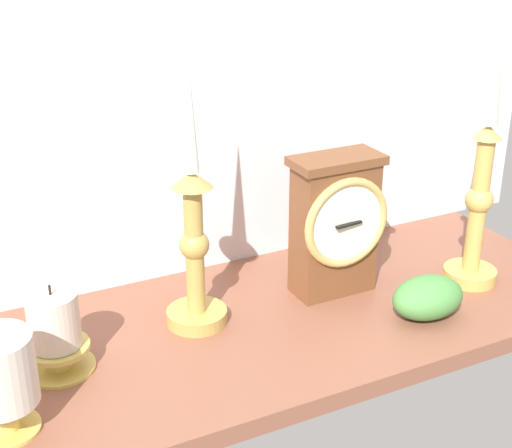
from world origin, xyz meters
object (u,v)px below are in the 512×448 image
Objects in this scene: candlestick_tall_center at (194,242)px; candlestick_tall_left at (480,190)px; pillar_candle_near_clock at (0,378)px; pillar_candle_front at (55,334)px; mantel_clock at (336,224)px.

candlestick_tall_left is at bearing -9.64° from candlestick_tall_center.
pillar_candle_front is at bearing 49.71° from pillar_candle_near_clock.
mantel_clock is 47.84cm from pillar_candle_near_clock.
candlestick_tall_left reaches higher than candlestick_tall_center.
candlestick_tall_left is at bearing -17.26° from mantel_clock.
candlestick_tall_left is 40.66cm from candlestick_tall_center.
pillar_candle_front is 11.52cm from pillar_candle_near_clock.
pillar_candle_near_clock is (-26.01, -11.24, -5.13)cm from candlestick_tall_center.
candlestick_tall_left is 3.55× the size of pillar_candle_front.
pillar_candle_front is 0.90× the size of pillar_candle_near_clock.
candlestick_tall_center is (-20.51, 0.74, 1.31)cm from mantel_clock.
candlestick_tall_left is 3.18× the size of pillar_candle_near_clock.
candlestick_tall_left is 1.10× the size of candlestick_tall_center.
mantel_clock is at bearing 2.64° from pillar_candle_front.
pillar_candle_near_clock is (-46.51, -10.50, -3.82)cm from mantel_clock.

